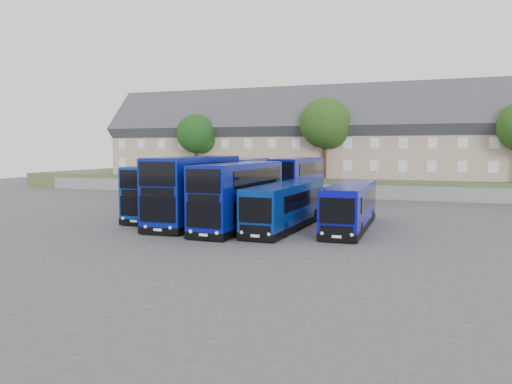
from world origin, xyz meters
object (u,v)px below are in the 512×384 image
Objects in this scene: tree_west at (197,135)px; dd_front_mid at (196,191)px; tree_mid at (326,125)px; dd_front_left at (168,192)px; coach_east_a at (286,207)px.

dd_front_mid is at bearing -63.61° from tree_west.
tree_mid reaches higher than dd_front_mid.
tree_west is (-8.00, 21.13, 5.04)m from dd_front_left.
dd_front_left is at bearing -110.30° from tree_mid.
dd_front_left is 23.15m from tree_west.
dd_front_mid is 26.05m from tree_west.
tree_west is 0.83× the size of tree_mid.
dd_front_left reaches higher than coach_east_a.
coach_east_a is (6.99, -0.41, -0.86)m from dd_front_mid.
tree_mid is (4.61, 23.45, 5.71)m from dd_front_mid.
tree_west is at bearing 112.72° from dd_front_mid.
tree_mid is at bearing 67.05° from dd_front_left.
dd_front_mid reaches higher than dd_front_left.
tree_mid is at bearing 97.49° from coach_east_a.
tree_mid reaches higher than tree_west.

